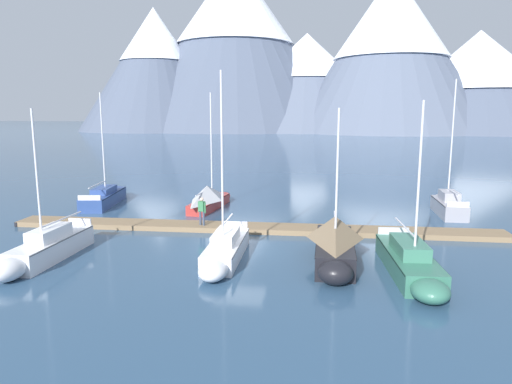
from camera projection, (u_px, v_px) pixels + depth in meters
name	position (u px, v px, depth m)	size (l,w,h in m)	color
ground_plane	(240.00, 250.00, 23.62)	(700.00, 700.00, 0.00)	#2D4C6B
mountain_west_summit	(155.00, 67.00, 181.37)	(60.43, 60.43, 47.44)	#4C566B
mountain_central_massif	(235.00, 41.00, 191.19)	(94.39, 94.39, 69.28)	#4C566B
mountain_shoulder_ridge	(306.00, 80.00, 187.76)	(81.13, 81.13, 38.71)	slate
mountain_east_summit	(391.00, 48.00, 167.09)	(73.68, 73.68, 56.93)	slate
mountain_rear_spur	(478.00, 78.00, 170.00)	(79.86, 79.86, 36.85)	#4C566B
dock	(252.00, 228.00, 27.50)	(29.38, 2.32, 0.30)	#846B4C
sailboat_nearest_berth	(106.00, 196.00, 35.59)	(2.66, 7.65, 8.48)	navy
sailboat_second_berth	(45.00, 249.00, 21.63)	(1.49, 6.83, 7.17)	silver
sailboat_mid_dock_port	(209.00, 197.00, 33.77)	(2.13, 7.01, 8.42)	#B2332D
sailboat_mid_dock_starboard	(224.00, 250.00, 21.64)	(1.55, 6.62, 8.81)	white
sailboat_far_berth	(335.00, 241.00, 21.56)	(2.04, 6.64, 7.19)	black
sailboat_outer_slip	(411.00, 263.00, 19.77)	(2.08, 7.34, 7.47)	#336B56
sailboat_end_of_dock	(447.00, 204.00, 32.05)	(1.65, 5.89, 9.20)	#93939E
person_on_dock	(202.00, 209.00, 27.42)	(0.54, 0.37, 1.69)	#384256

